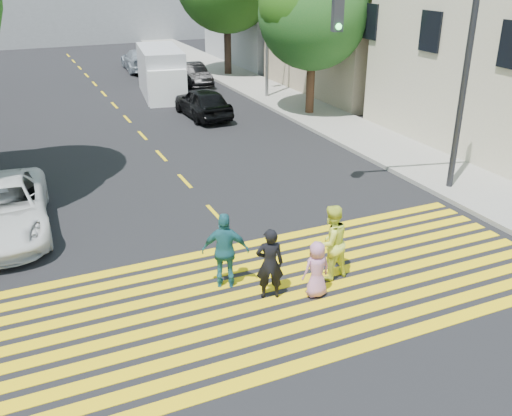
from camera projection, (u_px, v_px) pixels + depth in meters
ground at (314, 320)px, 12.15m from camera, size 120.00×120.00×0.00m
sidewalk_right at (314, 114)px, 27.82m from camera, size 3.00×60.00×0.15m
crosswalk at (286, 290)px, 13.21m from camera, size 13.40×5.30×0.01m
lane_line at (109, 99)px, 30.92m from camera, size 0.12×34.40×0.01m
tree_right_near at (314, 7)px, 25.87m from camera, size 5.60×5.10×7.36m
pedestrian_man at (270, 264)px, 12.64m from camera, size 0.72×0.59×1.71m
pedestrian_woman at (331, 242)px, 13.41m from camera, size 1.00×0.83×1.87m
pedestrian_child at (317, 269)px, 12.78m from camera, size 0.66×0.43×1.34m
pedestrian_extra at (225, 251)px, 13.05m from camera, size 1.17×0.85×1.85m
white_sedan at (1, 209)px, 15.69m from camera, size 2.79×5.44×1.47m
dark_car_near at (203, 102)px, 27.19m from camera, size 1.86×4.32×1.45m
silver_car at (140, 60)px, 38.43m from camera, size 2.32×5.05×1.43m
dark_car_parked at (193, 74)px, 34.16m from camera, size 1.36×3.88×1.28m
white_van at (162, 74)px, 31.09m from camera, size 2.79×5.71×2.58m
traffic_signal at (430, 60)px, 16.98m from camera, size 4.41×1.28×6.60m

